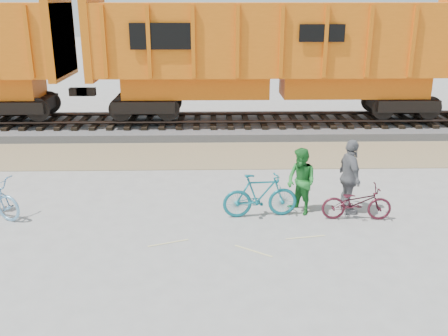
{
  "coord_description": "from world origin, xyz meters",
  "views": [
    {
      "loc": [
        -0.02,
        -10.45,
        4.99
      ],
      "look_at": [
        0.25,
        1.5,
        0.91
      ],
      "focal_mm": 40.0,
      "sensor_mm": 36.0,
      "label": 1
    }
  ],
  "objects_px": {
    "bicycle_teal": "(260,195)",
    "bicycle_maroon": "(357,202)",
    "hopper_car_center": "(276,53)",
    "person_woman": "(350,177)",
    "person_man": "(301,181)"
  },
  "relations": [
    {
      "from": "bicycle_teal",
      "to": "bicycle_maroon",
      "type": "height_order",
      "value": "bicycle_teal"
    },
    {
      "from": "hopper_car_center",
      "to": "person_woman",
      "type": "xyz_separation_m",
      "value": [
        0.85,
        -8.26,
        -2.08
      ]
    },
    {
      "from": "bicycle_maroon",
      "to": "person_man",
      "type": "distance_m",
      "value": 1.39
    },
    {
      "from": "person_man",
      "to": "person_woman",
      "type": "distance_m",
      "value": 1.17
    },
    {
      "from": "person_woman",
      "to": "hopper_car_center",
      "type": "bearing_deg",
      "value": -0.97
    },
    {
      "from": "hopper_car_center",
      "to": "person_woman",
      "type": "bearing_deg",
      "value": -84.14
    },
    {
      "from": "hopper_car_center",
      "to": "person_man",
      "type": "relative_size",
      "value": 8.62
    },
    {
      "from": "hopper_car_center",
      "to": "bicycle_teal",
      "type": "xyz_separation_m",
      "value": [
        -1.32,
        -8.44,
        -2.47
      ]
    },
    {
      "from": "bicycle_maroon",
      "to": "person_man",
      "type": "height_order",
      "value": "person_man"
    },
    {
      "from": "bicycle_teal",
      "to": "hopper_car_center",
      "type": "bearing_deg",
      "value": -14.01
    },
    {
      "from": "hopper_car_center",
      "to": "person_woman",
      "type": "relative_size",
      "value": 7.57
    },
    {
      "from": "bicycle_maroon",
      "to": "person_woman",
      "type": "height_order",
      "value": "person_woman"
    },
    {
      "from": "hopper_car_center",
      "to": "person_man",
      "type": "xyz_separation_m",
      "value": [
        -0.32,
        -8.24,
        -2.19
      ]
    },
    {
      "from": "bicycle_teal",
      "to": "person_woman",
      "type": "xyz_separation_m",
      "value": [
        2.16,
        0.18,
        0.39
      ]
    },
    {
      "from": "hopper_car_center",
      "to": "bicycle_maroon",
      "type": "xyz_separation_m",
      "value": [
        0.95,
        -8.66,
        -2.58
      ]
    }
  ]
}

